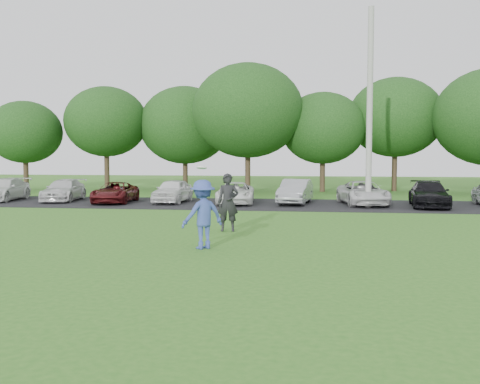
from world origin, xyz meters
name	(u,v)px	position (x,y,z in m)	size (l,w,h in m)	color
ground	(222,249)	(0.00, 0.00, 0.00)	(100.00, 100.00, 0.00)	#2E6A1E
parking_lot	(266,204)	(0.00, 13.00, 0.01)	(32.00, 6.50, 0.03)	black
utility_pole	(370,108)	(5.01, 11.90, 4.72)	(0.28, 0.28, 9.45)	#A6A5A0
frisbee_player	(203,214)	(-0.53, -0.04, 0.94)	(1.37, 1.31, 2.24)	#384C9F
camera_bystander	(228,202)	(-0.37, 3.32, 0.96)	(0.75, 0.53, 1.93)	black
parked_cars	(265,192)	(-0.07, 13.07, 0.62)	(31.03, 5.05, 1.26)	silver
tree_row	(301,120)	(1.51, 22.76, 4.91)	(42.39, 9.85, 8.64)	#38281C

